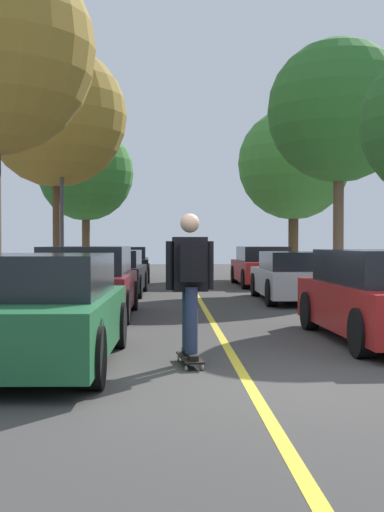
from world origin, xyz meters
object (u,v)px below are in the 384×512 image
at_px(parked_car_left_near, 86,282).
at_px(skateboard, 190,358).
at_px(parked_car_right_far, 263,267).
at_px(street_tree_left_far, 86,173).
at_px(parked_car_left_nearest, 34,311).
at_px(fire_hydrant, 20,289).
at_px(streetlamp, 62,184).
at_px(street_tree_left_near, 56,116).
at_px(street_tree_right_near, 339,111).
at_px(parked_car_right_near, 297,277).
at_px(street_tree_right_far, 294,164).
at_px(parked_car_left_far, 110,273).
at_px(parked_car_left_farthest, 125,264).
at_px(skateboarder, 190,276).

relative_size(parked_car_left_near, skateboard, 4.69).
distance_m(parked_car_right_far, street_tree_left_far, 11.41).
bearing_deg(skateboard, parked_car_left_nearest, 177.50).
bearing_deg(parked_car_left_near, fire_hydrant, 149.84).
xyz_separation_m(streetlamp, skateboard, (3.62, -13.98, -3.28)).
bearing_deg(street_tree_left_far, street_tree_left_near, -90.00).
relative_size(street_tree_right_near, fire_hydrant, 10.94).
xyz_separation_m(parked_car_left_near, parked_car_right_near, (4.88, 3.51, -0.08)).
bearing_deg(street_tree_left_near, streetlamp, -70.18).
height_order(parked_car_right_far, street_tree_right_far, street_tree_right_far).
bearing_deg(street_tree_left_far, parked_car_left_far, -80.28).
distance_m(parked_car_left_nearest, parked_car_right_near, 10.19).
distance_m(parked_car_left_near, parked_car_right_far, 10.82).
bearing_deg(street_tree_right_near, street_tree_left_far, 131.31).
xyz_separation_m(parked_car_left_far, street_tree_left_far, (-2.07, 12.07, 4.00)).
relative_size(parked_car_left_nearest, parked_car_left_farthest, 0.98).
xyz_separation_m(street_tree_left_near, street_tree_left_far, (0.00, 8.45, -1.04)).
height_order(skateboard, skateboarder, skateboarder).
distance_m(parked_car_left_nearest, street_tree_left_far, 23.65).
bearing_deg(parked_car_left_farthest, streetlamp, -112.86).
height_order(parked_car_right_near, street_tree_right_near, street_tree_right_near).
height_order(street_tree_left_far, fire_hydrant, street_tree_left_far).
height_order(street_tree_left_far, street_tree_right_near, street_tree_right_near).
relative_size(street_tree_right_far, skateboarder, 4.08).
relative_size(parked_car_left_nearest, parked_car_left_far, 1.02).
relative_size(street_tree_left_far, skateboard, 7.75).
relative_size(parked_car_left_nearest, parked_car_right_far, 0.89).
relative_size(parked_car_right_near, street_tree_right_near, 0.59).
xyz_separation_m(parked_car_left_far, street_tree_right_near, (6.95, 1.81, 4.93)).
height_order(parked_car_left_farthest, street_tree_left_near, street_tree_left_near).
bearing_deg(skateboarder, street_tree_right_near, 68.78).
bearing_deg(street_tree_left_near, parked_car_left_nearest, -82.03).
bearing_deg(parked_car_right_far, skateboard, -101.24).
bearing_deg(street_tree_right_near, street_tree_right_far, 90.00).
xyz_separation_m(parked_car_left_nearest, street_tree_right_far, (6.95, 20.55, 4.12)).
bearing_deg(street_tree_right_far, parked_car_right_near, -100.10).
height_order(parked_car_right_near, street_tree_right_far, street_tree_right_far).
distance_m(parked_car_left_far, street_tree_right_far, 12.40).
relative_size(parked_car_right_near, street_tree_left_far, 0.68).
bearing_deg(parked_car_left_far, streetlamp, 122.51).
height_order(parked_car_left_near, parked_car_left_far, parked_car_left_near).
bearing_deg(parked_car_right_near, parked_car_left_farthest, 118.21).
bearing_deg(parked_car_left_far, street_tree_right_near, 14.58).
bearing_deg(skateboarder, streetlamp, 104.50).
bearing_deg(street_tree_right_near, parked_car_left_far, -165.42).
relative_size(parked_car_left_near, street_tree_right_near, 0.53).
bearing_deg(skateboard, skateboarder, -83.08).
bearing_deg(street_tree_left_near, street_tree_right_near, -11.39).
bearing_deg(parked_car_left_farthest, parked_car_right_near, -61.79).
bearing_deg(parked_car_left_farthest, parked_car_right_far, -31.15).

